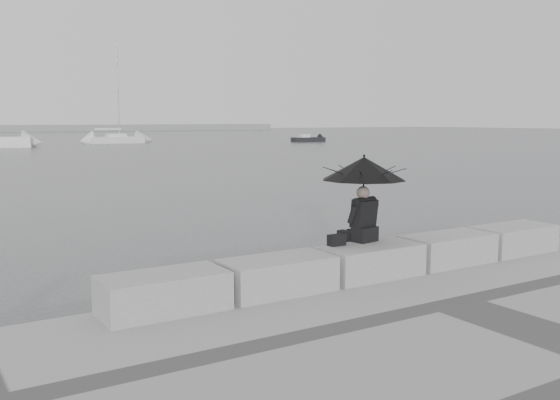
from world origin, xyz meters
TOP-DOWN VIEW (x-y plane):
  - ground at (0.00, 0.00)m, footprint 360.00×360.00m
  - stone_block_far_left at (-3.40, -0.45)m, footprint 1.60×0.80m
  - stone_block_left at (-1.70, -0.45)m, footprint 1.60×0.80m
  - stone_block_centre at (0.00, -0.45)m, footprint 1.60×0.80m
  - stone_block_right at (1.70, -0.45)m, footprint 1.60×0.80m
  - stone_block_far_right at (3.40, -0.45)m, footprint 1.60×0.80m
  - seated_person at (0.12, -0.12)m, footprint 1.35×1.35m
  - bag at (-0.46, -0.18)m, footprint 0.27×0.15m
  - sailboat_right at (17.63, 69.14)m, footprint 6.61×2.57m
  - small_motorboat at (40.75, 60.60)m, footprint 4.57×2.03m

SIDE VIEW (x-z plane):
  - ground at x=0.00m, z-range 0.00..0.00m
  - small_motorboat at x=40.75m, z-range -0.23..0.87m
  - sailboat_right at x=17.63m, z-range -5.91..6.99m
  - stone_block_far_left at x=-3.40m, z-range 0.50..1.00m
  - stone_block_left at x=-1.70m, z-range 0.50..1.00m
  - stone_block_centre at x=0.00m, z-range 0.50..1.00m
  - stone_block_right at x=1.70m, z-range 0.50..1.00m
  - stone_block_far_right at x=3.40m, z-range 0.50..1.00m
  - bag at x=-0.46m, z-range 1.00..1.17m
  - seated_person at x=0.12m, z-range 1.34..2.73m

